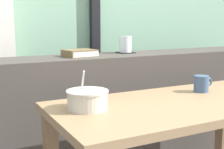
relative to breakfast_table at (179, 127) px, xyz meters
The scene contains 7 objects.
dark_console_ledge 0.63m from the breakfast_table, 91.96° to the left, with size 2.80×0.32×0.89m, color #423D38.
breakfast_table is the anchor object (origin of this frame).
coaster_square 0.73m from the breakfast_table, 82.06° to the left, with size 0.10×0.10×0.01m, color black.
juice_glass 0.75m from the breakfast_table, 82.06° to the left, with size 0.08×0.08×0.10m.
closed_book 0.73m from the breakfast_table, 111.68° to the left, with size 0.20×0.17×0.04m.
soup_bowl 0.46m from the breakfast_table, 169.78° to the left, with size 0.18×0.18×0.17m.
ceramic_mug 0.31m from the breakfast_table, 25.44° to the left, with size 0.11×0.08×0.08m.
Camera 1 is at (-0.91, -1.17, 1.09)m, focal length 50.85 mm.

